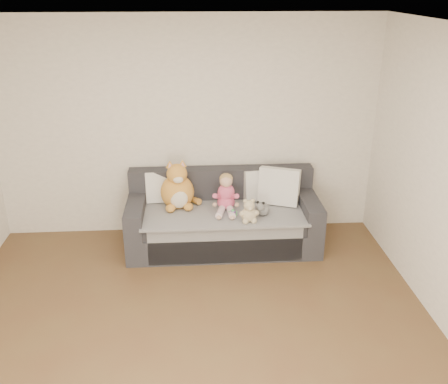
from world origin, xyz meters
name	(u,v)px	position (x,y,z in m)	size (l,w,h in m)	color
room_shell	(187,201)	(0.00, 0.42, 1.30)	(5.00, 5.00, 5.00)	brown
sofa	(223,220)	(0.39, 2.06, 0.31)	(2.20, 0.94, 0.85)	#252529
cushion_left	(163,186)	(-0.31, 2.31, 0.66)	(0.42, 0.22, 0.38)	silver
cushion_right_back	(261,185)	(0.86, 2.28, 0.66)	(0.43, 0.26, 0.38)	silver
cushion_right_front	(279,186)	(1.05, 2.14, 0.69)	(0.51, 0.37, 0.45)	silver
toddler	(226,195)	(0.42, 2.01, 0.65)	(0.31, 0.44, 0.43)	#D24A5C
plush_cat	(178,189)	(-0.13, 2.13, 0.69)	(0.48, 0.44, 0.59)	#BE7B2A
teddy_bear	(249,213)	(0.65, 1.67, 0.58)	(0.22, 0.16, 0.27)	tan
plush_cow	(262,208)	(0.81, 1.83, 0.55)	(0.17, 0.23, 0.20)	white
sippy_cup	(233,213)	(0.48, 1.79, 0.53)	(0.10, 0.06, 0.10)	purple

